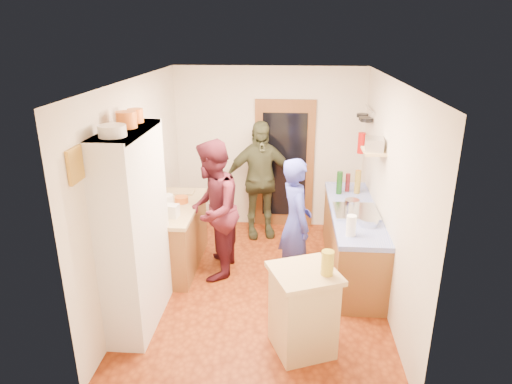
# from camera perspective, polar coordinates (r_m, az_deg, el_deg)

# --- Properties ---
(floor) EXTENTS (3.00, 4.00, 0.02)m
(floor) POSITION_cam_1_polar(r_m,az_deg,el_deg) (6.03, 0.58, -11.66)
(floor) COLOR #8C3B14
(floor) RESTS_ON ground
(ceiling) EXTENTS (3.00, 4.00, 0.02)m
(ceiling) POSITION_cam_1_polar(r_m,az_deg,el_deg) (5.17, 0.69, 13.93)
(ceiling) COLOR silver
(ceiling) RESTS_ON ground
(wall_back) EXTENTS (3.00, 0.02, 2.60)m
(wall_back) POSITION_cam_1_polar(r_m,az_deg,el_deg) (7.38, 1.65, 5.41)
(wall_back) COLOR beige
(wall_back) RESTS_ON ground
(wall_front) EXTENTS (3.00, 0.02, 2.60)m
(wall_front) POSITION_cam_1_polar(r_m,az_deg,el_deg) (3.64, -1.46, -10.62)
(wall_front) COLOR beige
(wall_front) RESTS_ON ground
(wall_left) EXTENTS (0.02, 4.00, 2.60)m
(wall_left) POSITION_cam_1_polar(r_m,az_deg,el_deg) (5.75, -14.55, 0.51)
(wall_left) COLOR beige
(wall_left) RESTS_ON ground
(wall_right) EXTENTS (0.02, 4.00, 2.60)m
(wall_right) POSITION_cam_1_polar(r_m,az_deg,el_deg) (5.58, 16.30, -0.27)
(wall_right) COLOR beige
(wall_right) RESTS_ON ground
(door_frame) EXTENTS (0.95, 0.06, 2.10)m
(door_frame) POSITION_cam_1_polar(r_m,az_deg,el_deg) (7.40, 3.55, 3.41)
(door_frame) COLOR brown
(door_frame) RESTS_ON ground
(door_glass) EXTENTS (0.70, 0.02, 1.70)m
(door_glass) POSITION_cam_1_polar(r_m,az_deg,el_deg) (7.37, 3.55, 3.34)
(door_glass) COLOR black
(door_glass) RESTS_ON door_frame
(hutch_body) EXTENTS (0.40, 1.20, 2.20)m
(hutch_body) POSITION_cam_1_polar(r_m,az_deg,el_deg) (5.06, -14.90, -4.70)
(hutch_body) COLOR silver
(hutch_body) RESTS_ON ground
(hutch_top_shelf) EXTENTS (0.40, 1.14, 0.04)m
(hutch_top_shelf) POSITION_cam_1_polar(r_m,az_deg,el_deg) (4.73, -16.06, 7.31)
(hutch_top_shelf) COLOR silver
(hutch_top_shelf) RESTS_ON hutch_body
(plate_stack) EXTENTS (0.26, 0.26, 0.11)m
(plate_stack) POSITION_cam_1_polar(r_m,az_deg,el_deg) (4.42, -17.54, 7.30)
(plate_stack) COLOR white
(plate_stack) RESTS_ON hutch_top_shelf
(orange_pot_a) EXTENTS (0.20, 0.20, 0.16)m
(orange_pot_a) POSITION_cam_1_polar(r_m,az_deg,el_deg) (4.77, -15.89, 8.68)
(orange_pot_a) COLOR orange
(orange_pot_a) RESTS_ON hutch_top_shelf
(orange_pot_b) EXTENTS (0.16, 0.16, 0.14)m
(orange_pot_b) POSITION_cam_1_polar(r_m,az_deg,el_deg) (5.03, -14.83, 9.22)
(orange_pot_b) COLOR orange
(orange_pot_b) RESTS_ON hutch_top_shelf
(left_counter_base) EXTENTS (0.60, 1.40, 0.85)m
(left_counter_base) POSITION_cam_1_polar(r_m,az_deg,el_deg) (6.39, -9.98, -5.62)
(left_counter_base) COLOR brown
(left_counter_base) RESTS_ON ground
(left_counter_top) EXTENTS (0.64, 1.44, 0.05)m
(left_counter_top) POSITION_cam_1_polar(r_m,az_deg,el_deg) (6.22, -10.22, -1.87)
(left_counter_top) COLOR tan
(left_counter_top) RESTS_ON left_counter_base
(toaster) EXTENTS (0.23, 0.17, 0.16)m
(toaster) POSITION_cam_1_polar(r_m,az_deg,el_deg) (5.82, -10.71, -2.32)
(toaster) COLOR white
(toaster) RESTS_ON left_counter_top
(kettle) EXTENTS (0.20, 0.20, 0.20)m
(kettle) POSITION_cam_1_polar(r_m,az_deg,el_deg) (6.06, -11.07, -1.27)
(kettle) COLOR white
(kettle) RESTS_ON left_counter_top
(orange_bowl) EXTENTS (0.23, 0.23, 0.08)m
(orange_bowl) POSITION_cam_1_polar(r_m,az_deg,el_deg) (6.27, -9.30, -0.95)
(orange_bowl) COLOR orange
(orange_bowl) RESTS_ON left_counter_top
(chopping_board) EXTENTS (0.30, 0.23, 0.02)m
(chopping_board) POSITION_cam_1_polar(r_m,az_deg,el_deg) (6.64, -9.06, -0.02)
(chopping_board) COLOR tan
(chopping_board) RESTS_ON left_counter_top
(right_counter_base) EXTENTS (0.60, 2.20, 0.84)m
(right_counter_base) POSITION_cam_1_polar(r_m,az_deg,el_deg) (6.32, 11.90, -6.14)
(right_counter_base) COLOR brown
(right_counter_base) RESTS_ON ground
(right_counter_top) EXTENTS (0.62, 2.22, 0.06)m
(right_counter_top) POSITION_cam_1_polar(r_m,az_deg,el_deg) (6.14, 12.19, -2.36)
(right_counter_top) COLOR #162CBC
(right_counter_top) RESTS_ON right_counter_base
(hob) EXTENTS (0.55, 0.58, 0.04)m
(hob) POSITION_cam_1_polar(r_m,az_deg,el_deg) (5.99, 12.39, -2.42)
(hob) COLOR silver
(hob) RESTS_ON right_counter_top
(pot_on_hob) EXTENTS (0.19, 0.19, 0.12)m
(pot_on_hob) POSITION_cam_1_polar(r_m,az_deg,el_deg) (6.00, 11.91, -1.49)
(pot_on_hob) COLOR silver
(pot_on_hob) RESTS_ON hob
(bottle_a) EXTENTS (0.09, 0.09, 0.33)m
(bottle_a) POSITION_cam_1_polar(r_m,az_deg,el_deg) (6.59, 10.39, 1.15)
(bottle_a) COLOR #143F14
(bottle_a) RESTS_ON right_counter_top
(bottle_b) EXTENTS (0.08, 0.08, 0.27)m
(bottle_b) POSITION_cam_1_polar(r_m,az_deg,el_deg) (6.72, 11.39, 1.18)
(bottle_b) COLOR #591419
(bottle_b) RESTS_ON right_counter_top
(bottle_c) EXTENTS (0.10, 0.10, 0.34)m
(bottle_c) POSITION_cam_1_polar(r_m,az_deg,el_deg) (6.66, 12.59, 1.23)
(bottle_c) COLOR olive
(bottle_c) RESTS_ON right_counter_top
(paper_towel) EXTENTS (0.13, 0.13, 0.25)m
(paper_towel) POSITION_cam_1_polar(r_m,az_deg,el_deg) (5.31, 11.80, -4.13)
(paper_towel) COLOR white
(paper_towel) RESTS_ON right_counter_top
(mixing_bowl) EXTENTS (0.29, 0.29, 0.09)m
(mixing_bowl) POSITION_cam_1_polar(r_m,az_deg,el_deg) (5.66, 13.89, -3.61)
(mixing_bowl) COLOR silver
(mixing_bowl) RESTS_ON right_counter_top
(island_base) EXTENTS (0.72, 0.72, 0.86)m
(island_base) POSITION_cam_1_polar(r_m,az_deg,el_deg) (4.79, 5.88, -14.79)
(island_base) COLOR tan
(island_base) RESTS_ON ground
(island_top) EXTENTS (0.81, 0.81, 0.05)m
(island_top) POSITION_cam_1_polar(r_m,az_deg,el_deg) (4.55, 6.08, -10.07)
(island_top) COLOR tan
(island_top) RESTS_ON island_base
(cutting_board) EXTENTS (0.43, 0.39, 0.02)m
(cutting_board) POSITION_cam_1_polar(r_m,az_deg,el_deg) (4.57, 5.25, -9.77)
(cutting_board) COLOR white
(cutting_board) RESTS_ON island_top
(oil_jar) EXTENTS (0.16, 0.16, 0.25)m
(oil_jar) POSITION_cam_1_polar(r_m,az_deg,el_deg) (4.45, 8.92, -8.75)
(oil_jar) COLOR #AD9E2D
(oil_jar) RESTS_ON island_top
(pan_rail) EXTENTS (0.02, 0.65, 0.02)m
(pan_rail) POSITION_cam_1_polar(r_m,az_deg,el_deg) (6.84, 14.02, 10.09)
(pan_rail) COLOR silver
(pan_rail) RESTS_ON wall_right
(pan_hang_a) EXTENTS (0.18, 0.18, 0.05)m
(pan_hang_a) POSITION_cam_1_polar(r_m,az_deg,el_deg) (6.68, 13.65, 8.77)
(pan_hang_a) COLOR black
(pan_hang_a) RESTS_ON pan_rail
(pan_hang_b) EXTENTS (0.16, 0.16, 0.05)m
(pan_hang_b) POSITION_cam_1_polar(r_m,az_deg,el_deg) (6.88, 13.39, 8.93)
(pan_hang_b) COLOR black
(pan_hang_b) RESTS_ON pan_rail
(pan_hang_c) EXTENTS (0.17, 0.17, 0.05)m
(pan_hang_c) POSITION_cam_1_polar(r_m,az_deg,el_deg) (7.07, 13.16, 9.32)
(pan_hang_c) COLOR black
(pan_hang_c) RESTS_ON pan_rail
(wall_shelf) EXTENTS (0.26, 0.42, 0.03)m
(wall_shelf) POSITION_cam_1_polar(r_m,az_deg,el_deg) (5.86, 14.49, 4.96)
(wall_shelf) COLOR tan
(wall_shelf) RESTS_ON wall_right
(radio) EXTENTS (0.26, 0.33, 0.15)m
(radio) POSITION_cam_1_polar(r_m,az_deg,el_deg) (5.84, 14.57, 5.81)
(radio) COLOR silver
(radio) RESTS_ON wall_shelf
(ext_bracket) EXTENTS (0.06, 0.10, 0.04)m
(ext_bracket) POSITION_cam_1_polar(r_m,az_deg,el_deg) (7.13, 13.48, 5.58)
(ext_bracket) COLOR black
(ext_bracket) RESTS_ON wall_right
(fire_extinguisher) EXTENTS (0.11, 0.11, 0.32)m
(fire_extinguisher) POSITION_cam_1_polar(r_m,az_deg,el_deg) (7.11, 13.04, 5.99)
(fire_extinguisher) COLOR red
(fire_extinguisher) RESTS_ON wall_right
(picture_frame) EXTENTS (0.03, 0.25, 0.30)m
(picture_frame) POSITION_cam_1_polar(r_m,az_deg,el_deg) (4.16, -21.66, 3.15)
(picture_frame) COLOR gold
(picture_frame) RESTS_ON wall_left
(person_hob) EXTENTS (0.56, 0.70, 1.68)m
(person_hob) POSITION_cam_1_polar(r_m,az_deg,el_deg) (5.74, 5.36, -3.90)
(person_hob) COLOR #343BA3
(person_hob) RESTS_ON ground
(person_left) EXTENTS (0.72, 0.92, 1.85)m
(person_left) POSITION_cam_1_polar(r_m,az_deg,el_deg) (5.95, -5.07, -2.15)
(person_left) COLOR #43141E
(person_left) RESTS_ON ground
(person_back) EXTENTS (1.16, 0.70, 1.85)m
(person_back) POSITION_cam_1_polar(r_m,az_deg,el_deg) (7.05, 0.52, 1.52)
(person_back) COLOR #353822
(person_back) RESTS_ON ground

